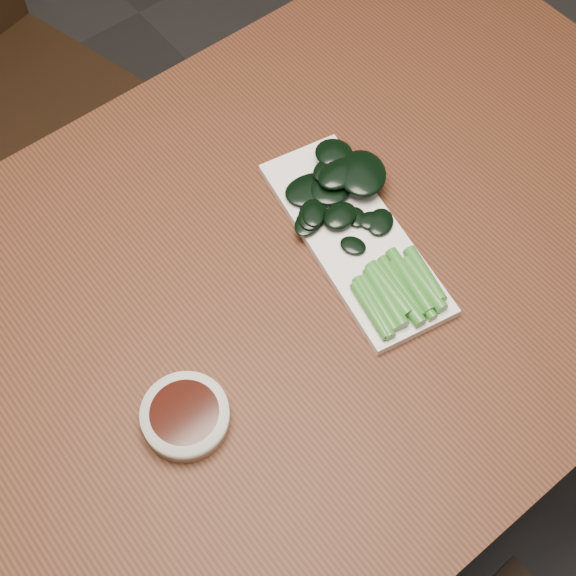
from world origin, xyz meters
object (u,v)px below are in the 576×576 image
Objects in this scene: table at (257,325)px; sauce_bowl at (185,416)px; serving_plate at (354,237)px; gai_lan at (363,227)px.

sauce_bowl reaches higher than table.
serving_plate is (0.16, -0.01, 0.08)m from table.
sauce_bowl is at bearing -167.67° from serving_plate.
gai_lan reaches higher than table.
gai_lan is (0.17, -0.02, 0.10)m from table.
table is 4.14× the size of serving_plate.
gai_lan is at bearing -5.36° from table.
serving_plate is at bearing 12.33° from sauce_bowl.
gai_lan is (0.33, 0.06, 0.01)m from sauce_bowl.
sauce_bowl is (-0.16, -0.08, 0.09)m from table.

